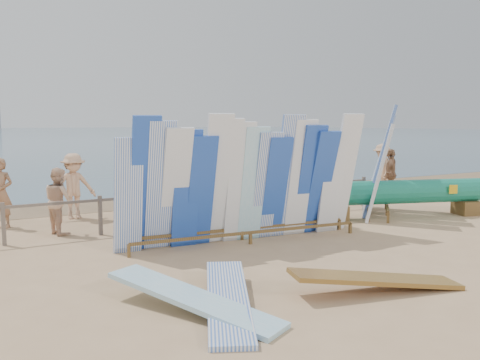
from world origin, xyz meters
TOP-DOWN VIEW (x-y plane):
  - ground at (0.00, 0.00)m, footprint 160.00×160.00m
  - wet_sand_strip at (0.00, 7.20)m, footprint 40.00×2.60m
  - fence at (0.00, 3.00)m, footprint 12.08×0.08m
  - main_surfboard_rack at (0.52, 0.76)m, footprint 5.56×1.26m
  - side_surfboard_rack at (5.29, 1.68)m, footprint 2.40×2.42m
  - outrigger_canoe at (5.66, 1.14)m, footprint 6.92×2.78m
  - vendor_table at (2.99, 1.09)m, footprint 0.81×0.59m
  - flat_board_a at (-2.17, -2.38)m, footprint 1.70×2.66m
  - flat_board_c at (0.59, -2.99)m, footprint 2.74×1.27m
  - flat_board_e at (-1.68, -2.47)m, footprint 1.68×2.67m
  - beach_chair_left at (0.79, 3.73)m, footprint 0.55×0.57m
  - beach_chair_right at (2.24, 3.73)m, footprint 0.78×0.78m
  - stroller at (1.33, 3.75)m, footprint 0.58×0.77m
  - beachgoer_1 at (-3.87, 5.02)m, footprint 0.70×0.64m
  - beachgoer_3 at (-2.08, 5.33)m, footprint 1.13×0.48m
  - beachgoer_10 at (7.95, 3.78)m, footprint 1.00×0.97m
  - beachgoer_2 at (-2.77, 3.60)m, footprint 0.53×0.81m
  - beachgoer_extra_0 at (8.31, 4.52)m, footprint 1.01×1.25m
  - beachgoer_4 at (-0.63, 4.87)m, footprint 0.84×1.02m
  - beachgoer_9 at (6.13, 5.72)m, footprint 0.88×1.22m
  - beachgoer_6 at (1.29, 4.67)m, footprint 0.80×0.80m
  - beachgoer_8 at (3.49, 4.97)m, footprint 0.85×0.85m
  - beachgoer_5 at (2.50, 6.91)m, footprint 0.88×1.59m
  - beachgoer_7 at (2.60, 6.22)m, footprint 0.62×0.44m

SIDE VIEW (x-z plane):
  - ground at x=0.00m, z-range 0.00..0.00m
  - wet_sand_strip at x=0.00m, z-range -0.01..0.01m
  - flat_board_a at x=-2.17m, z-range -0.20..0.20m
  - flat_board_c at x=0.59m, z-range -0.20..0.20m
  - flat_board_e at x=-1.68m, z-range -0.14..0.14m
  - beach_chair_left at x=0.79m, z-range -0.17..0.66m
  - beach_chair_right at x=2.24m, z-range -0.18..0.70m
  - vendor_table at x=2.99m, z-range -0.17..0.86m
  - stroller at x=1.33m, z-range -0.10..0.88m
  - fence at x=0.00m, z-range 0.18..1.08m
  - outrigger_canoe at x=5.66m, z-range 0.14..1.15m
  - beachgoer_2 at x=-2.77m, z-range 0.00..1.53m
  - beachgoer_7 at x=2.60m, z-range 0.00..1.54m
  - beachgoer_6 at x=1.29m, z-range 0.00..1.57m
  - beachgoer_4 at x=-0.63m, z-range 0.00..1.61m
  - beachgoer_5 at x=2.50m, z-range 0.00..1.64m
  - beachgoer_10 at x=7.95m, z-range 0.00..1.66m
  - beachgoer_8 at x=3.49m, z-range 0.00..1.67m
  - beachgoer_1 at x=-3.87m, z-range 0.00..1.70m
  - beachgoer_3 at x=-2.08m, z-range 0.00..1.74m
  - beachgoer_9 at x=6.13m, z-range 0.00..1.74m
  - beachgoer_extra_0 at x=8.31m, z-range 0.00..1.80m
  - main_surfboard_rack at x=0.52m, z-range -0.14..2.61m
  - side_surfboard_rack at x=5.29m, z-range -0.14..2.87m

